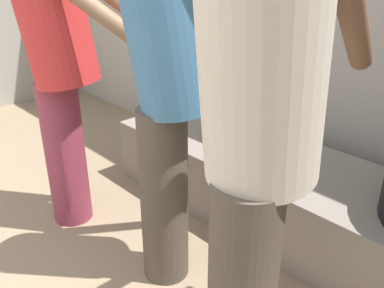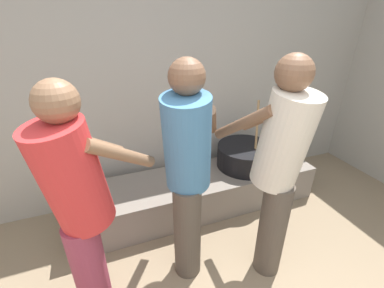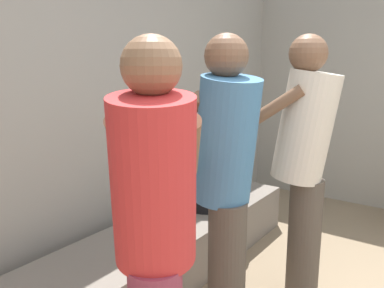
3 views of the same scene
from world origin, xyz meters
name	(u,v)px [view 2 (image 2 of 3)]	position (x,y,z in m)	size (l,w,h in m)	color
block_enclosure_rear	(141,90)	(0.00, 2.35, 1.16)	(5.73, 0.20, 2.31)	#9E998E
hearth_ledge	(198,191)	(0.41, 1.83, 0.18)	(2.47, 0.60, 0.37)	slate
cooking_pot_main	(245,156)	(0.96, 1.86, 0.48)	(0.60, 0.60, 0.68)	black
cook_in_blue_shirt	(187,167)	(0.06, 1.18, 0.92)	(0.59, 0.74, 1.61)	#4C4238
cook_in_cream_shirt	(279,164)	(0.63, 0.98, 0.94)	(0.48, 0.73, 1.63)	#4C4238
cook_in_red_shirt	(79,203)	(-0.60, 1.08, 0.90)	(0.71, 0.65, 1.57)	#8C3347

